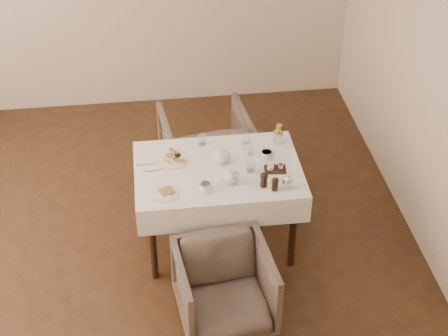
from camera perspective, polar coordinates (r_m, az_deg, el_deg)
name	(u,v)px	position (r m, az deg, el deg)	size (l,w,h in m)	color
table	(218,180)	(5.33, -0.51, -1.03)	(1.28, 0.88, 0.75)	black
armchair_near	(225,288)	(4.94, 0.07, -9.97)	(0.65, 0.67, 0.61)	#493F35
armchair_far	(206,149)	(6.16, -1.48, 1.59)	(0.76, 0.78, 0.71)	#493F35
breakfast_plate	(172,159)	(5.36, -4.38, 0.79)	(0.27, 0.27, 0.03)	white
side_plate	(164,194)	(5.01, -4.99, -2.17)	(0.20, 0.20, 0.02)	white
teapot_centre	(222,155)	(5.28, -0.19, 1.09)	(0.18, 0.14, 0.14)	white
teapot_front	(231,175)	(5.08, 0.60, -0.63)	(0.16, 0.13, 0.13)	white
creamer	(247,151)	(5.38, 1.93, 1.46)	(0.06, 0.06, 0.07)	white
teacup_near	(205,187)	(5.02, -1.56, -1.62)	(0.13, 0.13, 0.06)	white
teacup_far	(267,155)	(5.35, 3.57, 1.05)	(0.14, 0.14, 0.07)	white
glass_left	(202,140)	(5.50, -1.83, 2.37)	(0.06, 0.06, 0.09)	silver
glass_mid	(251,166)	(5.21, 2.24, 0.18)	(0.07, 0.07, 0.09)	silver
glass_right	(246,139)	(5.49, 1.85, 2.40)	(0.07, 0.07, 0.10)	silver
condiment_board	(275,169)	(5.24, 4.25, -0.05)	(0.17, 0.12, 0.04)	black
pepper_mill_left	(264,179)	(5.05, 3.33, -0.96)	(0.06, 0.06, 0.12)	black
pepper_mill_right	(275,184)	(5.03, 4.26, -1.32)	(0.05, 0.05, 0.11)	black
silver_pot	(288,181)	(5.06, 5.34, -1.05)	(0.11, 0.09, 0.12)	white
fries_cup	(278,134)	(5.52, 4.51, 2.81)	(0.08, 0.08, 0.17)	silver
cutlery_fork	(149,164)	(5.32, -6.27, 0.31)	(0.02, 0.20, 0.00)	silver
cutlery_knife	(157,170)	(5.26, -5.62, -0.17)	(0.01, 0.18, 0.00)	silver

